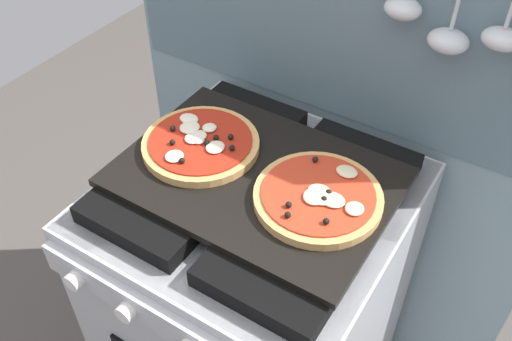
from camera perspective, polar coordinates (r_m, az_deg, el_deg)
name	(u,v)px	position (r m, az deg, el deg)	size (l,w,h in m)	color
kitchen_backsplash	(329,134)	(1.42, 7.38, 3.64)	(1.10, 0.09, 1.55)	#7A939E
stove	(256,308)	(1.48, -0.03, -13.71)	(0.60, 0.64, 0.90)	#B7BABF
baking_tray	(256,177)	(1.12, 0.00, -0.67)	(0.54, 0.38, 0.02)	black
pizza_left	(200,143)	(1.18, -5.64, 2.75)	(0.24, 0.24, 0.03)	tan
pizza_right	(318,197)	(1.06, 6.30, -2.71)	(0.24, 0.24, 0.03)	tan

